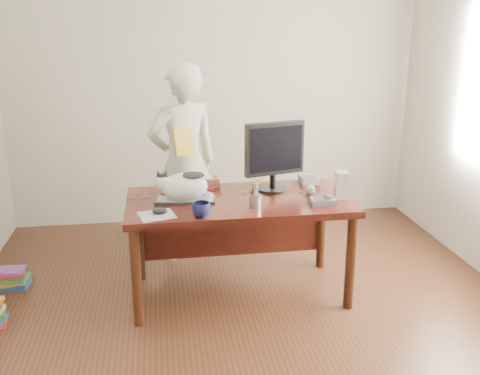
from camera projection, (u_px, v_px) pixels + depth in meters
The scene contains 17 objects.
room at pixel (254, 133), 3.09m from camera, with size 4.50×4.50×4.50m.
desk at pixel (237, 214), 3.96m from camera, with size 1.60×0.80×0.75m.
keyboard at pixel (185, 200), 3.77m from camera, with size 0.44×0.21×0.03m.
cat at pixel (183, 185), 3.73m from camera, with size 0.42×0.23×0.23m.
monitor at pixel (274, 153), 3.93m from camera, with size 0.46×0.28×0.52m.
pen_cup at pixel (255, 199), 3.65m from camera, with size 0.10×0.10×0.20m.
mousepad at pixel (157, 215), 3.51m from camera, with size 0.26×0.25×0.01m.
mouse at pixel (160, 211), 3.52m from camera, with size 0.11×0.09×0.04m.
coffee_mug at pixel (201, 209), 3.48m from camera, with size 0.12×0.12×0.10m, color black.
phone at pixel (324, 201), 3.72m from camera, with size 0.18×0.15×0.08m.
speaker at pixel (342, 185), 3.83m from camera, with size 0.10×0.11×0.20m.
baseball at pixel (310, 190), 3.92m from camera, with size 0.07×0.07×0.07m.
book_stack at pixel (203, 182), 4.11m from camera, with size 0.26×0.22×0.08m.
calculator at pixel (309, 179), 4.22m from camera, with size 0.14×0.19×0.06m.
person at pixel (184, 163), 4.47m from camera, with size 0.61×0.40×1.66m, color white.
held_book at pixel (184, 142), 4.24m from camera, with size 0.18×0.14×0.22m.
book_pile_b at pixel (12, 278), 4.12m from camera, with size 0.26×0.20×0.15m.
Camera 1 is at (-0.55, -3.00, 1.98)m, focal length 40.00 mm.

